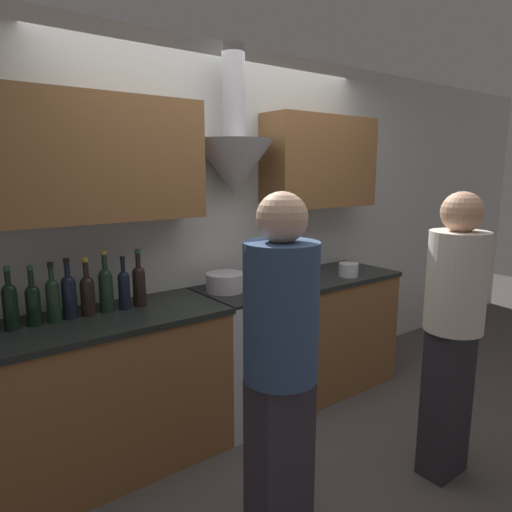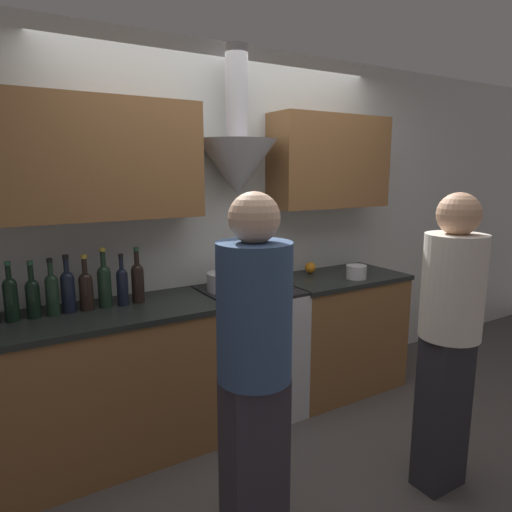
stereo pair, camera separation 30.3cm
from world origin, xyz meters
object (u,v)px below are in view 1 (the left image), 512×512
at_px(saucepan, 348,270).
at_px(person_foreground_left, 280,361).
at_px(wine_bottle_2, 10,304).
at_px(wine_bottle_6, 87,293).
at_px(stove_range, 247,352).
at_px(wine_bottle_9, 139,283).
at_px(wine_bottle_3, 33,302).
at_px(wine_bottle_5, 69,294).
at_px(wine_bottle_8, 124,288).
at_px(stock_pot, 225,282).
at_px(person_foreground_right, 453,323).
at_px(wine_bottle_7, 106,287).
at_px(mixing_bowl, 266,282).
at_px(orange_fruit, 302,266).
at_px(wine_bottle_4, 53,298).

bearing_deg(saucepan, person_foreground_left, -147.95).
relative_size(wine_bottle_2, wine_bottle_6, 1.00).
relative_size(saucepan, person_foreground_left, 0.09).
xyz_separation_m(stove_range, wine_bottle_9, (-0.75, 0.08, 0.60)).
height_order(wine_bottle_3, wine_bottle_5, wine_bottle_5).
height_order(wine_bottle_3, wine_bottle_8, wine_bottle_3).
bearing_deg(stock_pot, wine_bottle_6, 178.26).
distance_m(wine_bottle_6, wine_bottle_9, 0.31).
distance_m(stove_range, wine_bottle_3, 1.46).
distance_m(stock_pot, person_foreground_left, 1.20).
relative_size(stock_pot, person_foreground_right, 0.16).
bearing_deg(wine_bottle_5, person_foreground_left, -63.68).
relative_size(wine_bottle_7, wine_bottle_9, 1.04).
bearing_deg(mixing_bowl, orange_fruit, 20.71).
xyz_separation_m(wine_bottle_2, person_foreground_left, (0.86, -1.14, -0.14)).
bearing_deg(orange_fruit, wine_bottle_6, -176.75).
relative_size(wine_bottle_5, wine_bottle_8, 1.07).
xyz_separation_m(wine_bottle_2, orange_fruit, (2.12, 0.10, -0.09)).
height_order(wine_bottle_3, stock_pot, wine_bottle_3).
height_order(wine_bottle_8, person_foreground_left, person_foreground_left).
distance_m(wine_bottle_5, wine_bottle_6, 0.10).
height_order(wine_bottle_5, wine_bottle_6, wine_bottle_5).
bearing_deg(wine_bottle_8, wine_bottle_6, 176.92).
bearing_deg(stock_pot, wine_bottle_2, 178.85).
bearing_deg(person_foreground_right, wine_bottle_9, 134.22).
relative_size(stock_pot, mixing_bowl, 1.27).
bearing_deg(wine_bottle_6, orange_fruit, 3.25).
xyz_separation_m(saucepan, person_foreground_left, (-1.45, -0.90, -0.06)).
height_order(wine_bottle_5, saucepan, wine_bottle_5).
height_order(wine_bottle_4, person_foreground_right, person_foreground_right).
bearing_deg(mixing_bowl, wine_bottle_2, 176.35).
bearing_deg(person_foreground_left, wine_bottle_8, 103.02).
relative_size(wine_bottle_2, wine_bottle_8, 1.05).
bearing_deg(stock_pot, person_foreground_left, -111.64).
bearing_deg(mixing_bowl, person_foreground_left, -125.21).
xyz_separation_m(wine_bottle_4, wine_bottle_5, (0.09, 0.01, 0.00)).
xyz_separation_m(wine_bottle_5, stock_pot, (1.01, -0.04, -0.08)).
bearing_deg(wine_bottle_2, stove_range, -3.13).
xyz_separation_m(wine_bottle_5, saucepan, (2.01, -0.24, -0.09)).
bearing_deg(wine_bottle_5, wine_bottle_7, -0.14).
relative_size(stove_range, stock_pot, 3.49).
height_order(wine_bottle_7, stock_pot, wine_bottle_7).
xyz_separation_m(stove_range, person_foreground_left, (-0.59, -1.06, 0.45)).
height_order(wine_bottle_7, wine_bottle_9, wine_bottle_7).
distance_m(wine_bottle_7, person_foreground_left, 1.21).
xyz_separation_m(wine_bottle_5, person_foreground_left, (0.57, -1.15, -0.14)).
xyz_separation_m(wine_bottle_7, mixing_bowl, (1.09, -0.11, -0.11)).
relative_size(stove_range, wine_bottle_5, 2.73).
bearing_deg(wine_bottle_7, stock_pot, -2.57).
distance_m(stove_range, orange_fruit, 0.86).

